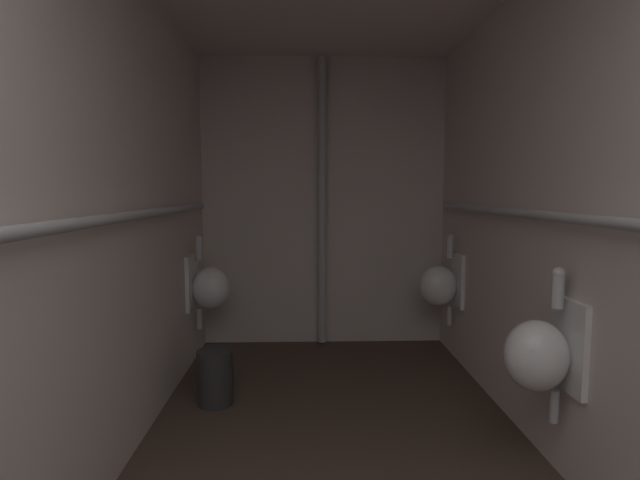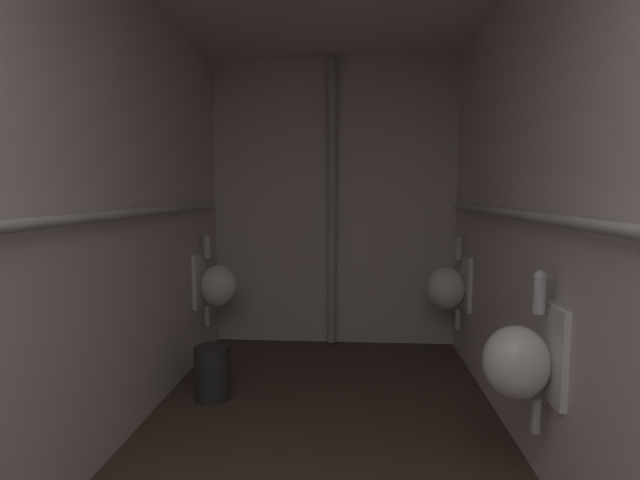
# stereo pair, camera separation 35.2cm
# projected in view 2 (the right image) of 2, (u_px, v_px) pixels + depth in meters

# --- Properties ---
(wall_left) EXTENTS (0.06, 4.59, 2.57)m
(wall_left) POSITION_uv_depth(u_px,v_px,m) (76.00, 215.00, 2.30)
(wall_left) COLOR silver
(wall_left) RESTS_ON ground
(wall_right) EXTENTS (0.06, 4.59, 2.57)m
(wall_right) POSITION_uv_depth(u_px,v_px,m) (569.00, 217.00, 2.14)
(wall_right) COLOR silver
(wall_right) RESTS_ON ground
(wall_back) EXTENTS (2.30, 0.06, 2.57)m
(wall_back) POSITION_uv_depth(u_px,v_px,m) (334.00, 203.00, 4.47)
(wall_back) COLOR silver
(wall_back) RESTS_ON ground
(urinal_left_mid) EXTENTS (0.32, 0.30, 0.76)m
(urinal_left_mid) POSITION_uv_depth(u_px,v_px,m) (216.00, 285.00, 4.02)
(urinal_left_mid) COLOR white
(urinal_right_mid) EXTENTS (0.32, 0.30, 0.76)m
(urinal_right_mid) POSITION_uv_depth(u_px,v_px,m) (521.00, 360.00, 2.23)
(urinal_right_mid) COLOR white
(urinal_right_far) EXTENTS (0.32, 0.30, 0.76)m
(urinal_right_far) POSITION_uv_depth(u_px,v_px,m) (449.00, 287.00, 3.92)
(urinal_right_far) COLOR white
(supply_pipe_left) EXTENTS (0.06, 3.88, 0.06)m
(supply_pipe_left) POSITION_uv_depth(u_px,v_px,m) (91.00, 218.00, 2.27)
(supply_pipe_left) COLOR #B2B2B2
(supply_pipe_right) EXTENTS (0.06, 3.83, 0.06)m
(supply_pipe_right) POSITION_uv_depth(u_px,v_px,m) (545.00, 219.00, 2.18)
(supply_pipe_right) COLOR #B2B2B2
(standpipe_back_wall) EXTENTS (0.07, 0.07, 2.52)m
(standpipe_back_wall) POSITION_uv_depth(u_px,v_px,m) (332.00, 203.00, 4.36)
(standpipe_back_wall) COLOR #B2B2B2
(standpipe_back_wall) RESTS_ON ground
(waste_bin) EXTENTS (0.23, 0.23, 0.36)m
(waste_bin) POSITION_uv_depth(u_px,v_px,m) (212.00, 373.00, 3.30)
(waste_bin) COLOR #2D2D2D
(waste_bin) RESTS_ON ground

